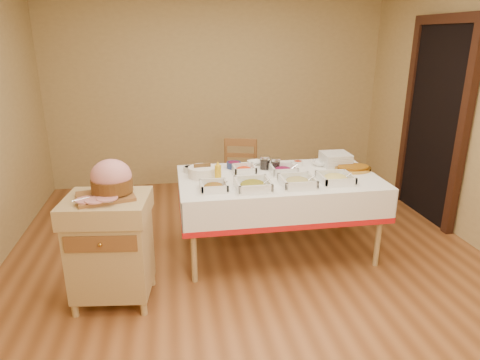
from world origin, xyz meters
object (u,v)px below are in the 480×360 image
Objects in this scene: butcher_cart at (111,244)px; dining_chair at (239,178)px; preserve_jar_left at (265,163)px; plate_stack at (335,159)px; bread_basket at (202,172)px; mustard_bottle at (218,172)px; preserve_jar_right at (275,165)px; dining_table at (278,193)px; ham_on_board at (111,181)px; brass_platter at (353,168)px.

dining_chair is (1.23, 1.48, -0.03)m from butcher_cart.
preserve_jar_left reaches higher than dining_chair.
plate_stack is at bearing -37.16° from dining_chair.
butcher_cart is 1.08m from bread_basket.
mustard_bottle is 0.69× the size of plate_stack.
bread_basket is (-0.47, -0.79, 0.35)m from dining_chair.
preserve_jar_right is at bearing -175.31° from plate_stack.
mustard_bottle reaches higher than bread_basket.
plate_stack is (0.64, 0.25, 0.23)m from dining_table.
bread_basket is at bearing -120.79° from dining_chair.
bread_basket is (-0.62, -0.14, -0.01)m from preserve_jar_left.
dining_table is 1.56m from ham_on_board.
dining_chair is 2.11× the size of ham_on_board.
dining_table is at bearing 21.84° from butcher_cart.
dining_chair is 0.99m from bread_basket.
plate_stack is at bearing 21.59° from butcher_cart.
bread_basket is at bearing 42.15° from butcher_cart.
dining_table is 10.06× the size of mustard_bottle.
dining_table is at bearing -8.91° from bread_basket.
ham_on_board is at bearing -149.22° from preserve_jar_left.
dining_chair is at bearing 59.21° from bread_basket.
brass_platter reaches higher than dining_table.
dining_table is 5.14× the size of brass_platter.
preserve_jar_left is 0.71m from plate_stack.
dining_table is 2.05× the size of dining_chair.
bread_basket is at bearing 42.37° from ham_on_board.
preserve_jar_left is at bearing 31.03° from butcher_cart.
ham_on_board is 3.21× the size of preserve_jar_left.
dining_table is at bearing -73.45° from preserve_jar_left.
mustard_bottle is 0.20m from bread_basket.
preserve_jar_right is (0.24, -0.70, 0.36)m from dining_chair.
bread_basket is 1.44m from brass_platter.
mustard_bottle reaches higher than dining_table.
plate_stack is at bearing -0.07° from preserve_jar_left.
plate_stack is (1.20, 0.28, -0.02)m from mustard_bottle.
dining_table is at bearing -175.72° from brass_platter.
ham_on_board is (-1.41, -0.55, 0.38)m from dining_table.
preserve_jar_left is 0.84m from brass_platter.
ham_on_board is at bearing -129.45° from dining_chair.
ham_on_board is at bearing -164.33° from brass_platter.
brass_platter is at bearing 4.28° from dining_table.
preserve_jar_left reaches higher than butcher_cart.
dining_table is 1.57m from butcher_cart.
dining_chair is 1.95m from ham_on_board.
preserve_jar_left is at bearing 150.03° from preserve_jar_right.
mustard_bottle is (-0.49, -0.28, 0.02)m from preserve_jar_left.
dining_chair is 3.38× the size of plate_stack.
butcher_cart is at bearing -163.81° from brass_platter.
preserve_jar_left is at bearing 166.85° from brass_platter.
preserve_jar_left is 0.63m from bread_basket.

